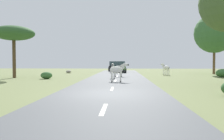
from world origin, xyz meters
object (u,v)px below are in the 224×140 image
object	(u,v)px
bush_2	(223,73)
rock_0	(46,73)
zebra_0	(113,69)
rock_2	(69,72)
car_0	(120,67)
car_1	(114,66)
zebra_2	(166,68)
tree_4	(214,33)
bush_0	(46,75)
zebra_1	(117,70)
zebra_3	(119,68)
tree_0	(14,34)

from	to	relation	value
bush_2	rock_0	size ratio (longest dim) A/B	3.36
zebra_0	rock_2	xyz separation A→B (m)	(-7.24, 11.18, -0.77)
zebra_0	rock_2	size ratio (longest dim) A/B	1.96
zebra_0	car_0	xyz separation A→B (m)	(0.46, 13.04, -0.14)
car_1	car_0	bearing A→B (deg)	-80.59
zebra_2	tree_4	xyz separation A→B (m)	(7.18, 2.96, 4.71)
zebra_2	car_0	xyz separation A→B (m)	(-5.97, 6.69, -0.09)
bush_0	rock_0	distance (m)	9.84
zebra_2	tree_4	size ratio (longest dim) A/B	0.19
zebra_1	bush_2	xyz separation A→B (m)	(11.51, 6.35, -0.55)
car_1	rock_0	size ratio (longest dim) A/B	9.59
zebra_1	bush_0	bearing A→B (deg)	-114.10
zebra_1	rock_2	bearing A→B (deg)	-152.35
zebra_1	bush_0	size ratio (longest dim) A/B	1.49
zebra_0	zebra_1	xyz separation A→B (m)	(0.54, -3.53, 0.02)
zebra_1	tree_4	distance (m)	18.90
car_1	rock_0	world-z (taller)	car_1
zebra_1	zebra_3	bearing A→B (deg)	179.49
bush_2	zebra_1	bearing A→B (deg)	-151.11
tree_4	bush_2	bearing A→B (deg)	-103.55
car_1	tree_0	world-z (taller)	tree_0
car_1	rock_2	world-z (taller)	car_1
zebra_1	bush_0	distance (m)	7.91
car_1	bush_0	distance (m)	20.05
zebra_2	tree_4	distance (m)	9.08
zebra_3	car_0	distance (m)	10.01
car_0	tree_0	distance (m)	16.88
zebra_0	car_1	world-z (taller)	car_1
car_0	rock_2	bearing A→B (deg)	11.41
zebra_1	car_0	bearing A→B (deg)	-179.96
tree_0	bush_0	size ratio (longest dim) A/B	4.77
car_0	bush_0	size ratio (longest dim) A/B	3.83
zebra_3	rock_0	bearing A→B (deg)	-124.15
zebra_0	bush_2	world-z (taller)	zebra_0
bush_0	zebra_3	bearing A→B (deg)	24.96
tree_4	rock_2	distance (m)	21.64
tree_4	rock_0	xyz separation A→B (m)	(-23.60, -0.38, -5.50)
car_0	bush_2	size ratio (longest dim) A/B	2.87
car_0	car_1	world-z (taller)	same
car_0	rock_0	distance (m)	11.25
bush_0	car_1	bearing A→B (deg)	72.46
car_0	rock_0	bearing A→B (deg)	19.34
car_1	bush_2	size ratio (longest dim) A/B	2.86
rock_0	tree_0	bearing A→B (deg)	-93.96
zebra_0	bush_0	bearing A→B (deg)	1.31
tree_0	rock_0	xyz separation A→B (m)	(0.56, 8.09, -4.54)
zebra_3	car_1	distance (m)	15.79
zebra_3	tree_0	distance (m)	11.93
tree_4	rock_0	world-z (taller)	tree_4
zebra_1	rock_0	xyz separation A→B (m)	(-10.53, 12.46, -0.86)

